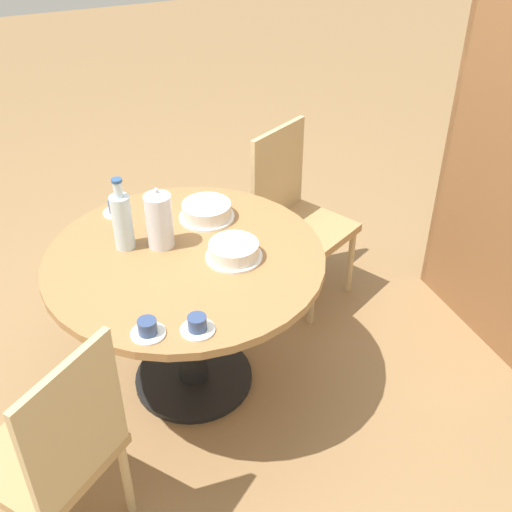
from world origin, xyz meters
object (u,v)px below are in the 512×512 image
Objects in this scene: water_bottle at (122,220)px; chair_a at (55,451)px; chair_b at (296,215)px; cup_a at (116,208)px; cup_c at (197,325)px; cake_main at (207,211)px; cup_b at (148,329)px; cake_second at (234,251)px; coffee_pot at (159,219)px.

chair_a is at bearing -30.01° from water_bottle.
cup_a is (0.03, -0.92, 0.26)m from chair_b.
water_bottle is 2.57× the size of cup_c.
cake_main reaches higher than cup_b.
cup_c is (0.61, 0.12, -0.11)m from water_bottle.
chair_a is at bearing -44.37° from cake_main.
cup_c is at bearing 74.58° from cup_b.
cup_a and cup_c have the same top height.
chair_b reaches higher than cake_second.
chair_a and chair_b have the same top height.
chair_a is at bearing -64.97° from cup_b.
cake_second is at bearing 143.48° from cup_c.
cake_second is at bearing 0.86° from cake_main.
chair_b is 3.74× the size of cake_main.
cup_b is at bearing -4.72° from water_bottle.
coffee_pot is 2.20× the size of cup_c.
chair_b is 3.97× the size of cake_second.
chair_a is at bearing -170.42° from chair_b.
water_bottle is at bearing 170.37° from chair_b.
cup_a and cup_b have the same top height.
cup_c is (0.37, -0.27, -0.01)m from cake_second.
water_bottle is 1.29× the size of cake_main.
water_bottle is 2.57× the size of cup_b.
coffee_pot reaches higher than cup_a.
cup_c is at bearing -2.33° from coffee_pot.
cup_b is at bearing -4.61° from cup_a.
cake_second is 1.88× the size of cup_b.
coffee_pot is 0.57m from cup_b.
coffee_pot is 1.10× the size of cake_main.
cup_c is (0.70, -0.27, -0.01)m from cake_main.
water_bottle reaches higher than chair_a.
cake_second is at bearing 58.04° from water_bottle.
water_bottle reaches higher than cup_b.
cake_second is (0.20, 0.25, -0.09)m from coffee_pot.
cup_a is (-0.33, -0.12, -0.10)m from coffee_pot.
cake_main is (0.23, -0.55, 0.27)m from chair_b.
cake_main is at bearing 62.31° from cup_a.
water_bottle is at bearing -168.96° from cup_c.
chair_a is 0.50m from cup_b.
cup_c is at bearing -36.52° from cake_second.
water_bottle is at bearing -76.90° from cake_main.
chair_a is 3.97× the size of cake_second.
coffee_pot is 0.33m from cake_second.
water_bottle is 0.47m from cake_second.
cake_main is at bearing -172.61° from chair_a.
chair_b reaches higher than cup_a.
cup_b is at bearing -19.89° from coffee_pot.
cake_second is 1.88× the size of cup_a.
chair_b is at bearing 114.16° from coffee_pot.
chair_b reaches higher than cup_c.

